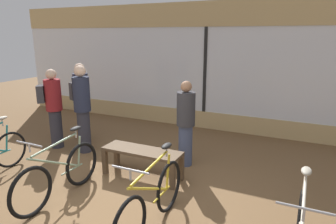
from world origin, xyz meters
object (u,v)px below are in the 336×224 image
Objects in this scene: customer_by_window at (53,106)px; customer_mid_floor at (186,122)px; bicycle_left at (59,174)px; customer_near_rack at (82,106)px; bicycle_right at (152,201)px; display_bench at (142,155)px; customer_near_bench at (82,100)px.

customer_mid_floor is (2.91, 0.36, -0.08)m from customer_by_window.
customer_mid_floor is at bearing 57.04° from bicycle_left.
bicycle_right is at bearing -33.88° from customer_near_rack.
bicycle_right is at bearing -2.80° from bicycle_left.
customer_mid_floor is (-0.37, 2.00, 0.44)m from bicycle_right.
bicycle_left is 1.00× the size of customer_by_window.
bicycle_right is at bearing -55.01° from display_bench.
customer_near_rack is 1.02× the size of customer_near_bench.
bicycle_left is 0.94× the size of customer_near_rack.
customer_near_rack is 2.20m from customer_mid_floor.
customer_mid_floor is at bearing 7.60° from customer_near_rack.
customer_near_bench is (-2.22, 1.08, 0.54)m from display_bench.
customer_near_rack reaches higher than bicycle_left.
customer_mid_floor is (2.18, 0.29, -0.15)m from customer_near_rack.
bicycle_right is at bearing -79.55° from customer_mid_floor.
customer_near_bench is (-1.46, 2.22, 0.56)m from bicycle_left.
display_bench is at bearing 56.48° from bicycle_left.
customer_near_bench is (-3.07, 2.30, 0.55)m from bicycle_right.
customer_by_window is at bearing -172.94° from customer_mid_floor.
customer_by_window is (-1.66, 1.56, 0.54)m from bicycle_left.
bicycle_right is 3.13m from customer_near_rack.
customer_near_rack reaches higher than customer_by_window.
customer_by_window is 2.94m from customer_mid_floor.
display_bench is 1.85m from customer_near_rack.
customer_near_rack reaches higher than bicycle_right.
bicycle_right is 2.09m from customer_mid_floor.
bicycle_right reaches higher than bicycle_left.
bicycle_right is (1.62, -0.08, 0.01)m from bicycle_left.
customer_mid_floor reaches higher than bicycle_left.
customer_by_window reaches higher than display_bench.
bicycle_right reaches higher than display_bench.
customer_near_rack is at bearing 146.12° from bicycle_right.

